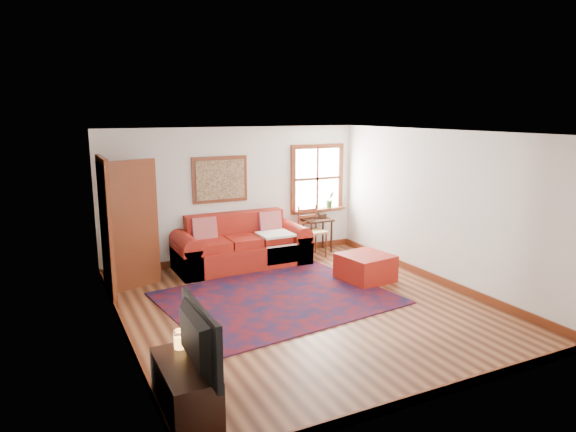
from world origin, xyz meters
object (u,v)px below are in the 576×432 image
media_cabinet (186,391)px  side_table (317,225)px  red_leather_sofa (241,249)px  ladder_back_chair (311,229)px  red_ottoman (365,267)px

media_cabinet → side_table: bearing=48.8°
side_table → media_cabinet: (-3.91, -4.46, -0.28)m
side_table → red_leather_sofa: bearing=-172.8°
side_table → ladder_back_chair: bearing=-143.4°
red_ottoman → media_cabinet: 4.53m
red_ottoman → media_cabinet: size_ratio=0.80×
red_ottoman → side_table: (0.16, 1.91, 0.33)m
red_ottoman → side_table: size_ratio=1.15×
red_ottoman → red_leather_sofa: bearing=124.4°
red_ottoman → ladder_back_chair: bearing=85.0°
media_cabinet → red_ottoman: bearing=34.1°
red_ottoman → ladder_back_chair: size_ratio=0.79×
red_leather_sofa → red_ottoman: size_ratio=3.13×
red_leather_sofa → red_ottoman: red_leather_sofa is taller
side_table → ladder_back_chair: ladder_back_chair is taller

